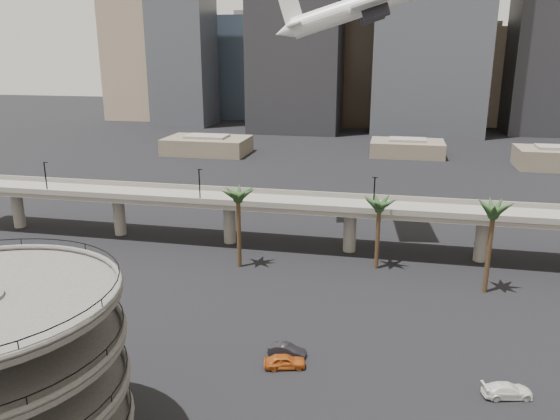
% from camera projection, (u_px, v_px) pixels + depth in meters
% --- Properties ---
extents(overpass, '(130.00, 9.30, 14.70)m').
position_uv_depth(overpass, '(288.00, 208.00, 96.77)').
color(overpass, gray).
rests_on(overpass, ground).
extents(palm_trees, '(42.40, 10.40, 14.00)m').
position_uv_depth(palm_trees, '(366.00, 206.00, 83.12)').
color(palm_trees, '#482F1E').
rests_on(palm_trees, ground).
extents(low_buildings, '(135.00, 27.50, 6.80)m').
position_uv_depth(low_buildings, '(360.00, 149.00, 178.60)').
color(low_buildings, brown).
rests_on(low_buildings, ground).
extents(skyline, '(269.00, 86.00, 128.74)m').
position_uv_depth(skyline, '(396.00, 19.00, 234.67)').
color(skyline, '#816F59').
rests_on(skyline, ground).
extents(airborne_jet, '(37.24, 33.28, 14.86)m').
position_uv_depth(airborne_jet, '(373.00, 3.00, 99.02)').
color(airborne_jet, silver).
rests_on(airborne_jet, ground).
extents(car_a, '(5.00, 3.06, 1.59)m').
position_uv_depth(car_a, '(285.00, 361.00, 60.94)').
color(car_a, '#B7551A').
rests_on(car_a, ground).
extents(car_b, '(4.52, 1.94, 1.45)m').
position_uv_depth(car_b, '(287.00, 350.00, 63.29)').
color(car_b, black).
rests_on(car_b, ground).
extents(car_c, '(5.44, 3.20, 1.48)m').
position_uv_depth(car_c, '(507.00, 390.00, 55.82)').
color(car_c, white).
rests_on(car_c, ground).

